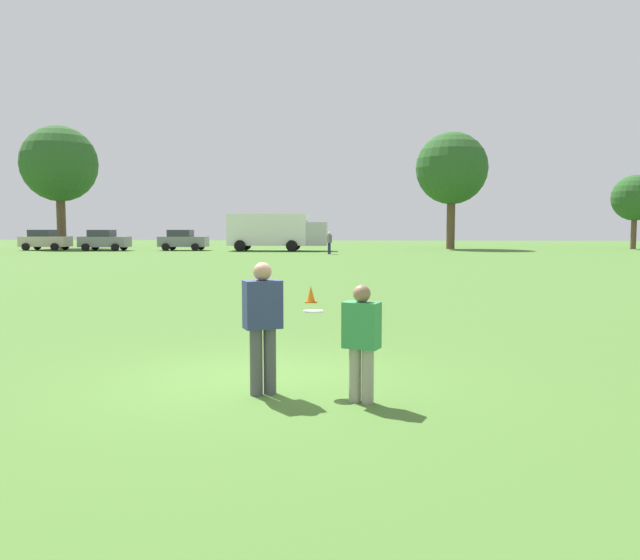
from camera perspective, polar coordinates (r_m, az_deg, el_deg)
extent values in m
plane|color=#47702D|center=(9.08, -5.46, -9.02)|extent=(168.80, 168.80, 0.00)
cylinder|color=#4C4C51|center=(8.21, -5.81, -7.41)|extent=(0.16, 0.16, 0.87)
cylinder|color=#4C4C51|center=(8.26, -4.57, -7.33)|extent=(0.16, 0.16, 0.87)
cube|color=navy|center=(8.10, -5.23, -2.22)|extent=(0.55, 0.45, 0.62)
sphere|color=tan|center=(8.06, -5.26, 0.77)|extent=(0.24, 0.24, 0.24)
cylinder|color=gray|center=(7.85, 4.34, -8.67)|extent=(0.15, 0.15, 0.68)
cylinder|color=gray|center=(7.91, 3.19, -8.56)|extent=(0.15, 0.15, 0.68)
cube|color=#338C4C|center=(7.76, 3.79, -4.11)|extent=(0.50, 0.40, 0.57)
sphere|color=#8C664C|center=(7.71, 3.81, -1.25)|extent=(0.22, 0.22, 0.22)
cylinder|color=white|center=(8.28, -0.61, -2.86)|extent=(0.27, 0.27, 0.04)
cube|color=#D8590C|center=(17.97, -0.84, -1.99)|extent=(0.32, 0.32, 0.03)
cone|color=orange|center=(17.94, -0.84, -1.23)|extent=(0.24, 0.24, 0.45)
cube|color=#B7AD99|center=(61.05, -23.64, 3.22)|extent=(4.20, 1.80, 0.90)
cube|color=#2D333D|center=(61.16, -23.87, 3.89)|extent=(2.00, 1.64, 0.64)
cylinder|color=black|center=(61.38, -22.12, 2.86)|extent=(0.66, 0.22, 0.66)
cylinder|color=black|center=(59.59, -22.95, 2.78)|extent=(0.66, 0.22, 0.66)
cylinder|color=black|center=(62.55, -24.27, 2.82)|extent=(0.66, 0.22, 0.66)
cylinder|color=black|center=(60.80, -25.15, 2.74)|extent=(0.66, 0.22, 0.66)
cube|color=slate|center=(58.00, -18.95, 3.30)|extent=(4.20, 1.80, 0.90)
cube|color=#2D333D|center=(58.08, -19.20, 4.01)|extent=(2.00, 1.64, 0.64)
cylinder|color=black|center=(58.45, -17.38, 2.91)|extent=(0.66, 0.22, 0.66)
cylinder|color=black|center=(56.59, -18.10, 2.83)|extent=(0.66, 0.22, 0.66)
cylinder|color=black|center=(59.44, -19.73, 2.88)|extent=(0.66, 0.22, 0.66)
cylinder|color=black|center=(57.61, -20.51, 2.80)|extent=(0.66, 0.22, 0.66)
cube|color=slate|center=(56.80, -12.29, 3.43)|extent=(4.20, 1.80, 0.90)
cube|color=#2D333D|center=(56.85, -12.54, 4.15)|extent=(2.00, 1.64, 0.64)
cylinder|color=black|center=(57.43, -10.75, 3.02)|extent=(0.66, 0.22, 0.66)
cylinder|color=black|center=(55.50, -11.27, 2.95)|extent=(0.66, 0.22, 0.66)
cylinder|color=black|center=(58.14, -13.24, 3.00)|extent=(0.66, 0.22, 0.66)
cylinder|color=black|center=(56.23, -13.84, 2.92)|extent=(0.66, 0.22, 0.66)
cube|color=white|center=(54.68, -4.74, 4.57)|extent=(6.80, 2.51, 2.70)
cube|color=#B2B2B7|center=(54.23, -0.34, 4.21)|extent=(1.80, 2.30, 2.00)
cylinder|color=black|center=(55.79, -2.28, 3.20)|extent=(0.96, 0.28, 0.96)
cylinder|color=black|center=(53.06, -2.58, 3.11)|extent=(0.96, 0.28, 0.96)
cylinder|color=black|center=(56.42, -6.76, 3.19)|extent=(0.96, 0.28, 0.96)
cylinder|color=black|center=(53.72, -7.28, 3.10)|extent=(0.96, 0.28, 0.96)
cylinder|color=#1E234C|center=(48.14, 0.88, 2.87)|extent=(0.16, 0.16, 0.87)
cylinder|color=#1E234C|center=(48.31, 0.81, 2.88)|extent=(0.16, 0.16, 0.87)
cube|color=#595960|center=(48.21, 0.85, 3.76)|extent=(0.43, 0.54, 0.62)
sphere|color=beige|center=(48.20, 0.85, 4.26)|extent=(0.24, 0.24, 0.24)
cylinder|color=brown|center=(65.50, -22.42, 4.87)|extent=(0.84, 0.84, 5.02)
sphere|color=#285623|center=(65.77, -22.58, 9.72)|extent=(7.17, 7.17, 7.17)
cylinder|color=brown|center=(60.35, 11.78, 5.00)|extent=(0.78, 0.78, 4.67)
sphere|color=#285623|center=(60.59, 11.87, 9.89)|extent=(6.67, 6.67, 6.67)
cylinder|color=brown|center=(65.46, 26.57, 3.82)|extent=(0.49, 0.49, 2.96)
sphere|color=#285623|center=(65.50, 26.68, 6.69)|extent=(4.23, 4.23, 4.23)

